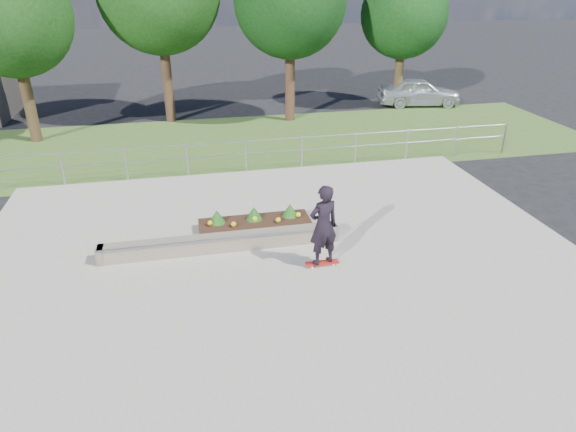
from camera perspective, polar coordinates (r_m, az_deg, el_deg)
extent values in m
plane|color=black|center=(11.55, 0.61, -8.19)|extent=(120.00, 120.00, 0.00)
cube|color=#375522|center=(21.44, -5.97, 8.10)|extent=(30.00, 8.00, 0.02)
cube|color=gray|center=(11.53, 0.61, -8.07)|extent=(15.00, 15.00, 0.06)
cylinder|color=#999DA2|center=(18.24, -23.79, 4.78)|extent=(0.06, 0.06, 1.20)
cylinder|color=gray|center=(17.92, -17.54, 5.46)|extent=(0.06, 0.06, 1.20)
cylinder|color=#909398|center=(17.83, -11.13, 6.08)|extent=(0.06, 0.06, 1.20)
cylinder|color=gray|center=(17.95, -4.71, 6.62)|extent=(0.06, 0.06, 1.20)
cylinder|color=#96999E|center=(18.30, 1.54, 7.08)|extent=(0.06, 0.06, 1.20)
cylinder|color=#989BA1|center=(18.86, 7.51, 7.43)|extent=(0.06, 0.06, 1.20)
cylinder|color=#94969C|center=(19.60, 13.09, 7.69)|extent=(0.06, 0.06, 1.20)
cylinder|color=#999DA1|center=(20.51, 18.22, 7.86)|extent=(0.06, 0.06, 1.20)
cylinder|color=gray|center=(21.57, 22.88, 7.96)|extent=(0.06, 0.06, 1.20)
cylinder|color=#9B9DA3|center=(17.78, -4.78, 8.30)|extent=(20.00, 0.04, 0.04)
cylinder|color=gray|center=(17.92, -4.73, 6.93)|extent=(20.00, 0.04, 0.04)
cylinder|color=#352415|center=(23.63, -26.76, 10.84)|extent=(0.44, 0.44, 2.93)
sphere|color=black|center=(23.15, -28.51, 18.95)|extent=(4.55, 4.55, 4.55)
cylinder|color=#341F14|center=(24.80, -13.20, 13.99)|extent=(0.44, 0.44, 3.38)
cylinder|color=#382016|center=(24.39, 0.22, 14.18)|extent=(0.44, 0.44, 3.15)
sphere|color=black|center=(23.93, 0.23, 22.84)|extent=(4.90, 4.90, 4.90)
cylinder|color=#362615|center=(27.70, 12.13, 14.55)|extent=(0.44, 0.44, 2.70)
sphere|color=black|center=(27.30, 12.78, 21.03)|extent=(4.20, 4.20, 4.20)
cube|color=#665B4B|center=(12.98, -7.36, -2.95)|extent=(6.00, 0.40, 0.40)
cylinder|color=gray|center=(12.71, -7.32, -2.58)|extent=(6.00, 0.06, 0.06)
cube|color=brown|center=(13.13, -20.06, -4.08)|extent=(0.15, 0.42, 0.40)
cube|color=brown|center=(13.47, 5.00, -1.71)|extent=(0.15, 0.42, 0.40)
cube|color=black|center=(13.83, -3.60, -1.25)|extent=(3.00, 1.20, 0.25)
sphere|color=yellow|center=(13.72, -8.65, -0.77)|extent=(0.14, 0.14, 0.14)
sphere|color=yellow|center=(13.58, -6.06, -0.90)|extent=(0.14, 0.14, 0.14)
sphere|color=yellow|center=(13.82, -3.69, -0.31)|extent=(0.14, 0.14, 0.14)
sphere|color=yellow|center=(13.74, -1.09, -0.43)|extent=(0.14, 0.14, 0.14)
sphere|color=yellow|center=(14.03, 1.15, 0.15)|extent=(0.14, 0.14, 0.14)
cone|color=#174D16|center=(13.82, -7.90, -0.05)|extent=(0.44, 0.44, 0.36)
cone|color=#184B15|center=(13.92, -3.80, 0.33)|extent=(0.44, 0.44, 0.36)
cone|color=#1B4C15|center=(14.08, 0.23, 0.70)|extent=(0.44, 0.44, 0.36)
cylinder|color=white|center=(12.19, 2.74, -5.74)|extent=(0.05, 0.03, 0.05)
cylinder|color=silver|center=(12.34, 2.53, -5.31)|extent=(0.05, 0.03, 0.05)
cylinder|color=white|center=(12.32, 5.09, -5.45)|extent=(0.05, 0.03, 0.05)
cylinder|color=white|center=(12.47, 4.85, -5.04)|extent=(0.05, 0.03, 0.05)
cylinder|color=#999A9F|center=(12.25, 2.63, -5.42)|extent=(0.02, 0.18, 0.02)
cylinder|color=#A3A3A9|center=(12.38, 4.97, -5.14)|extent=(0.02, 0.18, 0.02)
cube|color=#A91F14|center=(12.30, 3.81, -5.20)|extent=(0.80, 0.21, 0.02)
imported|color=black|center=(11.82, 3.95, -1.04)|extent=(0.82, 0.64, 1.98)
imported|color=#B3B8BE|center=(28.25, 14.34, 13.23)|extent=(4.45, 2.38, 1.44)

